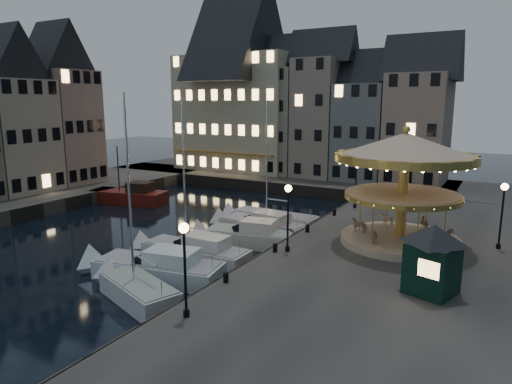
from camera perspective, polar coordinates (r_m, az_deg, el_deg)
The scene contains 33 objects.
ground at distance 31.68m, azimuth -8.83°, elevation -7.99°, with size 160.00×160.00×0.00m, color black.
quay_east at distance 31.26m, azimuth 19.46°, elevation -7.53°, with size 16.00×56.00×1.30m, color #474442.
quay_north at distance 58.69m, azimuth 1.99°, elevation 1.73°, with size 44.00×12.00×1.30m, color #474442.
quay_west at distance 50.63m, azimuth -29.21°, elevation -1.26°, with size 12.00×52.00×1.30m, color #474442.
quaywall_e at distance 33.42m, azimuth 5.80°, elevation -5.71°, with size 0.15×44.00×1.30m, color #47423A.
quaywall_n at distance 52.55m, azimuth 0.89°, elevation 0.61°, with size 48.00×0.15×1.30m, color #47423A.
quaywall_w at distance 45.68m, azimuth -25.27°, elevation -2.12°, with size 0.15×44.00×1.30m, color #47423A.
streetlamp_a at distance 19.47m, azimuth -8.92°, elevation -7.95°, with size 0.44×0.44×4.17m.
streetlamp_b at distance 27.67m, azimuth 4.03°, elevation -2.05°, with size 0.44×0.44×4.17m.
streetlamp_c at distance 40.06m, azimuth 12.40°, elevation 1.87°, with size 0.44×0.44×4.17m.
streetlamp_d at distance 31.96m, azimuth 28.46°, elevation -1.59°, with size 0.44×0.44×4.17m.
bollard_a at distance 23.68m, azimuth -3.79°, elevation -10.52°, with size 0.30×0.30×0.57m.
bollard_b at distance 28.15m, azimuth 2.41°, elevation -6.91°, with size 0.30×0.30×0.57m.
bollard_c at distance 32.49m, azimuth 6.45°, elevation -4.47°, with size 0.30×0.30×0.57m.
bollard_d at distance 37.45m, azimuth 9.77°, elevation -2.44°, with size 0.30×0.30×0.57m.
townhouse_na at distance 65.68m, azimuth -6.18°, elevation 8.95°, with size 5.50×8.00×12.80m.
townhouse_nb at distance 62.64m, azimuth -2.08°, elevation 9.35°, with size 6.16×8.00×13.80m.
townhouse_nc at distance 59.68m, azimuth 2.94°, elevation 9.73°, with size 6.82×8.00×14.80m.
townhouse_nd at distance 57.32m, azimuth 8.17°, elevation 10.07°, with size 5.50×8.00×15.80m.
townhouse_ne at distance 55.60m, azimuth 13.41°, elevation 8.30°, with size 6.16×8.00×12.80m.
townhouse_nf at distance 54.20m, azimuth 19.64°, elevation 8.41°, with size 6.82×8.00×13.80m.
townhouse_wb at distance 52.94m, azimuth -28.48°, elevation 7.22°, with size 8.80×6.40×13.00m.
townhouse_wc at distance 56.40m, azimuth -23.26°, elevation 8.45°, with size 8.80×5.50×14.20m.
hotel_corner at distance 62.58m, azimuth -2.05°, elevation 10.73°, with size 17.60×9.00×16.80m.
motorboat_a at distance 25.70m, azimuth -14.98°, elevation -11.65°, with size 6.49×4.00×10.81m.
motorboat_b at distance 28.10m, azimuth -12.78°, elevation -9.29°, with size 8.80×4.05×2.15m.
motorboat_c at distance 30.54m, azimuth -8.20°, elevation -7.37°, with size 8.47×2.28×11.27m.
motorboat_d at distance 33.71m, azimuth -1.54°, elevation -5.52°, with size 7.46×3.65×2.15m.
motorboat_e at distance 36.28m, azimuth 0.27°, elevation -4.29°, with size 8.22×3.30×2.15m.
motorboat_f at distance 38.84m, azimuth 1.53°, elevation -3.42°, with size 8.52×2.47×11.31m.
red_fishing_boat at distance 48.90m, azimuth -15.51°, elevation -0.54°, with size 8.40×4.38×6.10m.
carousel at distance 30.18m, azimuth 18.06°, elevation 2.96°, with size 8.68×8.68×7.60m.
ticket_kiosk at distance 23.30m, azimuth 21.32°, elevation -6.46°, with size 3.30×3.30×3.86m.
Camera 1 is at (18.75, -23.32, 10.39)m, focal length 32.00 mm.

